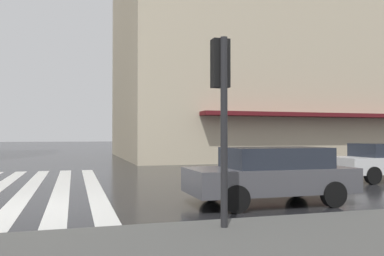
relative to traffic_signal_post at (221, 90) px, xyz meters
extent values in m
plane|color=black|center=(3.51, 3.33, -2.49)|extent=(220.00, 220.00, 0.00)
cube|color=silver|center=(7.51, 1.82, -2.49)|extent=(13.00, 0.50, 0.01)
cube|color=silver|center=(7.51, 2.82, -2.49)|extent=(13.00, 0.50, 0.01)
cube|color=silver|center=(7.51, 3.82, -2.49)|extent=(13.00, 0.50, 0.01)
cube|color=beige|center=(23.77, -13.14, 6.75)|extent=(15.52, 24.30, 18.48)
cube|color=#591419|center=(15.41, -13.14, 0.51)|extent=(1.20, 17.01, 0.24)
cylinder|color=#232326|center=(-0.12, 0.00, -0.72)|extent=(0.12, 0.12, 3.24)
cube|color=black|center=(0.06, 0.00, 0.48)|extent=(0.22, 0.30, 0.85)
sphere|color=red|center=(0.18, 0.00, 0.76)|extent=(0.17, 0.17, 0.17)
sphere|color=orange|center=(0.18, 0.00, 0.48)|extent=(0.17, 0.17, 0.17)
sphere|color=green|center=(0.18, 0.00, 0.20)|extent=(0.17, 0.17, 0.17)
cylinder|color=black|center=(5.19, -7.60, -2.18)|extent=(0.20, 0.62, 0.62)
cylinder|color=black|center=(6.84, -7.60, -2.18)|extent=(0.20, 0.62, 0.62)
cube|color=#4C4C51|center=(2.51, -2.22, -1.88)|extent=(1.75, 4.10, 0.60)
cube|color=#232833|center=(2.51, -2.37, -1.33)|extent=(1.54, 2.46, 0.50)
cylinder|color=black|center=(1.69, -0.97, -2.18)|extent=(0.20, 0.62, 0.62)
cylinder|color=black|center=(3.34, -0.97, -2.18)|extent=(0.20, 0.62, 0.62)
cylinder|color=black|center=(1.69, -3.47, -2.18)|extent=(0.20, 0.62, 0.62)
cylinder|color=black|center=(3.34, -3.47, -2.18)|extent=(0.20, 0.62, 0.62)
camera|label=1|loc=(-6.54, 2.46, -0.79)|focal=37.66mm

